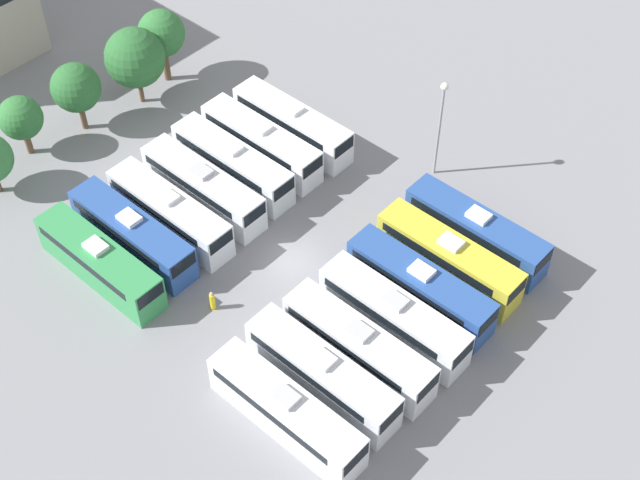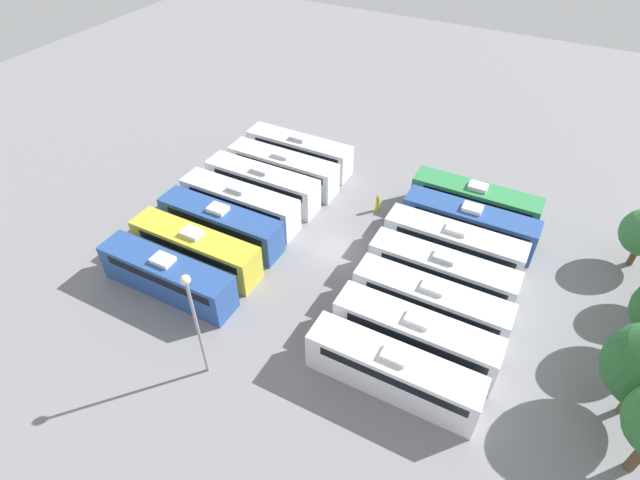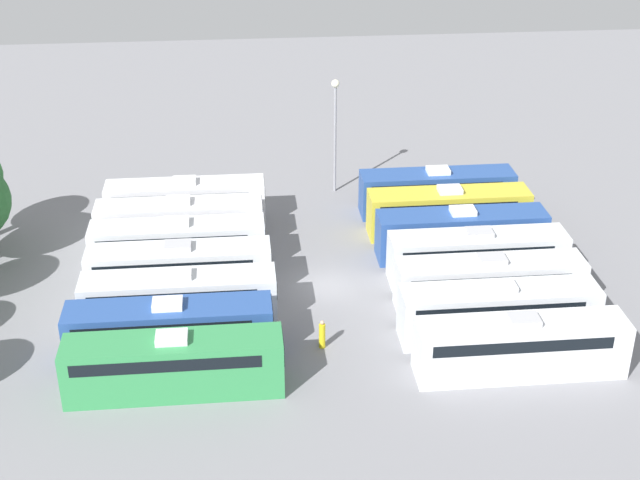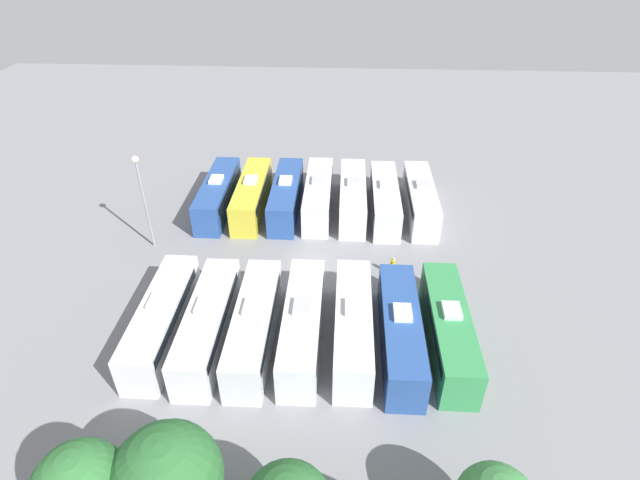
% 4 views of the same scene
% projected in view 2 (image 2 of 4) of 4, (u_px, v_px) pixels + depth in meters
% --- Properties ---
extents(ground_plane, '(122.90, 122.90, 0.00)m').
position_uv_depth(ground_plane, '(334.00, 250.00, 41.99)').
color(ground_plane, gray).
extents(bus_0, '(2.53, 11.13, 3.44)m').
position_uv_depth(bus_0, '(299.00, 151.00, 50.80)').
color(bus_0, silver).
rests_on(bus_0, ground_plane).
extents(bus_1, '(2.53, 11.13, 3.44)m').
position_uv_depth(bus_1, '(283.00, 168.00, 48.40)').
color(bus_1, silver).
rests_on(bus_1, ground_plane).
extents(bus_2, '(2.53, 11.13, 3.44)m').
position_uv_depth(bus_2, '(263.00, 184.00, 46.42)').
color(bus_2, silver).
rests_on(bus_2, ground_plane).
extents(bus_3, '(2.53, 11.13, 3.44)m').
position_uv_depth(bus_3, '(240.00, 203.00, 44.18)').
color(bus_3, silver).
rests_on(bus_3, ground_plane).
extents(bus_4, '(2.53, 11.13, 3.44)m').
position_uv_depth(bus_4, '(221.00, 224.00, 41.96)').
color(bus_4, '#284C93').
rests_on(bus_4, ground_plane).
extents(bus_5, '(2.53, 11.13, 3.44)m').
position_uv_depth(bus_5, '(196.00, 248.00, 39.65)').
color(bus_5, gold).
rests_on(bus_5, ground_plane).
extents(bus_6, '(2.53, 11.13, 3.44)m').
position_uv_depth(bus_6, '(167.00, 275.00, 37.35)').
color(bus_6, '#284C93').
rests_on(bus_6, ground_plane).
extents(bus_7, '(2.53, 11.13, 3.44)m').
position_uv_depth(bus_7, '(475.00, 201.00, 44.35)').
color(bus_7, '#338C4C').
rests_on(bus_7, ground_plane).
extents(bus_8, '(2.53, 11.13, 3.44)m').
position_uv_depth(bus_8, '(469.00, 223.00, 42.02)').
color(bus_8, '#284C93').
rests_on(bus_8, ground_plane).
extents(bus_9, '(2.53, 11.13, 3.44)m').
position_uv_depth(bus_9, '(454.00, 244.00, 40.00)').
color(bus_9, silver).
rests_on(bus_9, ground_plane).
extents(bus_10, '(2.53, 11.13, 3.44)m').
position_uv_depth(bus_10, '(442.00, 272.00, 37.63)').
color(bus_10, silver).
rests_on(bus_10, ground_plane).
extents(bus_11, '(2.53, 11.13, 3.44)m').
position_uv_depth(bus_11, '(431.00, 302.00, 35.33)').
color(bus_11, silver).
rests_on(bus_11, ground_plane).
extents(bus_12, '(2.53, 11.13, 3.44)m').
position_uv_depth(bus_12, '(416.00, 334.00, 33.16)').
color(bus_12, white).
rests_on(bus_12, ground_plane).
extents(bus_13, '(2.53, 11.13, 3.44)m').
position_uv_depth(bus_13, '(393.00, 370.00, 31.04)').
color(bus_13, white).
rests_on(bus_13, ground_plane).
extents(worker_person, '(0.36, 0.36, 1.73)m').
position_uv_depth(worker_person, '(378.00, 203.00, 45.58)').
color(worker_person, gold).
rests_on(worker_person, ground_plane).
extents(light_pole, '(0.60, 0.60, 8.83)m').
position_uv_depth(light_pole, '(193.00, 312.00, 29.18)').
color(light_pole, gray).
rests_on(light_pole, ground_plane).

